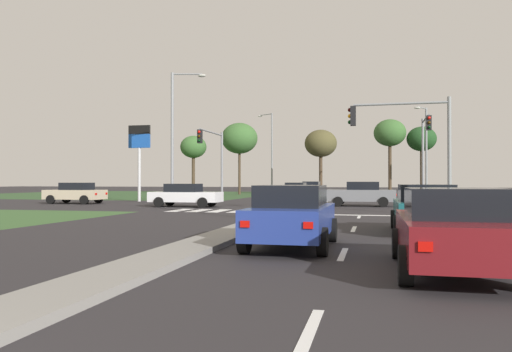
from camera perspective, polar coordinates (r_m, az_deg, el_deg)
name	(u,v)px	position (r m, az deg, el deg)	size (l,w,h in m)	color
ground_plane	(306,207)	(31.76, 5.73, -3.52)	(200.00, 200.00, 0.00)	#282628
grass_verge_far_left	(125,194)	(63.35, -14.64, -2.02)	(35.00, 35.00, 0.01)	#2D4C28
median_island_near	(209,241)	(13.22, -5.31, -7.40)	(1.20, 22.00, 0.14)	gray
median_island_far	(336,195)	(56.61, 9.08, -2.14)	(1.20, 36.00, 0.14)	gray
lane_dash_near	(309,334)	(5.66, 6.00, -17.39)	(0.14, 2.00, 0.01)	silver
lane_dash_second	(343,254)	(11.51, 9.86, -8.74)	(0.14, 2.00, 0.01)	silver
lane_dash_third	(354,229)	(17.47, 11.06, -5.93)	(0.14, 2.00, 0.01)	silver
lane_dash_fourth	(359,217)	(23.44, 11.64, -4.56)	(0.14, 2.00, 0.01)	silver
edge_line_right	(485,247)	(13.79, 24.54, -7.33)	(0.14, 24.00, 0.01)	silver
stop_bar_near	(366,215)	(24.49, 12.42, -4.38)	(6.40, 0.50, 0.01)	silver
crosswalk_bar_near	(180,210)	(28.34, -8.66, -3.87)	(0.70, 2.80, 0.01)	silver
crosswalk_bar_second	(199,211)	(27.93, -6.47, -3.92)	(0.70, 2.80, 0.01)	silver
crosswalk_bar_third	(219,211)	(27.56, -4.22, -3.97)	(0.70, 2.80, 0.01)	silver
crosswalk_bar_fourth	(239,211)	(27.24, -1.90, -4.01)	(0.70, 2.80, 0.01)	silver
crosswalk_bar_fifth	(260,211)	(26.96, 0.46, -4.04)	(0.70, 2.80, 0.01)	silver
crosswalk_bar_sixth	(281,212)	(26.73, 2.87, -4.07)	(0.70, 2.80, 0.01)	silver
car_beige_near	(75,193)	(38.45, -19.84, -1.82)	(4.22, 2.07, 1.52)	#BCAD8E
car_maroon_second	(454,229)	(9.70, 21.58, -5.65)	(2.05, 4.49, 1.52)	maroon
car_black_third	(296,191)	(42.32, 4.52, -1.74)	(1.98, 4.37, 1.50)	black
car_blue_fourth	(292,216)	(12.42, 4.12, -4.53)	(1.97, 4.18, 1.54)	navy
car_navy_fifth	(311,189)	(52.61, 6.31, -1.47)	(2.08, 4.47, 1.58)	#161E47
car_teal_sixth	(425,208)	(16.67, 18.69, -3.50)	(2.02, 4.17, 1.53)	#19565B
car_white_seventh	(185,195)	(32.04, -8.06, -2.15)	(4.53, 1.96, 1.47)	silver
car_grey_eighth	(361,194)	(33.32, 11.87, -1.98)	(4.44, 2.03, 1.59)	slate
traffic_signal_far_left	(214,152)	(37.94, -4.81, 2.78)	(0.32, 5.52, 5.51)	gray
traffic_signal_near_right	(411,134)	(24.99, 17.19, 4.55)	(4.77, 0.32, 5.59)	gray
traffic_signal_far_right	(425,144)	(36.74, 18.65, 3.46)	(0.32, 4.52, 6.15)	gray
street_lamp_second	(175,131)	(33.95, -9.16, 5.08)	(2.31, 0.69, 8.87)	gray
street_lamp_third	(425,147)	(49.52, 18.70, 3.11)	(1.32, 1.90, 8.51)	gray
street_lamp_fourth	(271,149)	(66.04, 1.69, 3.10)	(2.26, 1.44, 10.57)	gray
fuel_price_totem	(139,146)	(41.19, -13.12, 3.37)	(1.80, 0.24, 6.09)	silver
treeline_near	(193,148)	(64.00, -7.13, 3.23)	(3.31, 3.31, 7.36)	#423323
treeline_second	(239,139)	(61.02, -1.89, 4.28)	(4.40, 4.40, 8.68)	#423323
treeline_third	(321,144)	(57.66, 7.37, 3.64)	(3.66, 3.66, 7.48)	#423323
treeline_fourth	(390,134)	(60.59, 14.97, 4.69)	(3.70, 3.70, 8.82)	#423323
treeline_fifth	(422,140)	(60.96, 18.30, 3.95)	(3.34, 3.34, 7.91)	#423323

